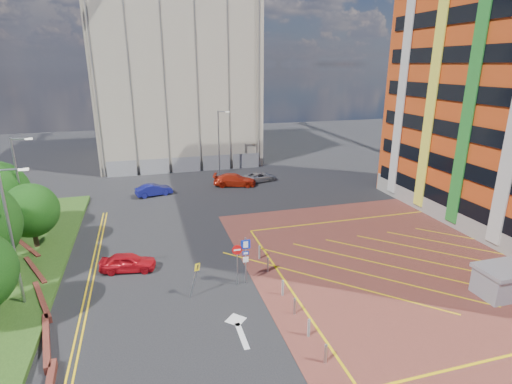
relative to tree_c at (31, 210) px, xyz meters
name	(u,v)px	position (x,y,z in m)	size (l,w,h in m)	color
ground	(242,292)	(13.50, -10.00, -3.19)	(140.00, 140.00, 0.00)	black
forecourt	(434,263)	(27.50, -10.00, -3.18)	(26.00, 26.00, 0.02)	brown
retaining_wall	(38,302)	(1.70, -8.00, -2.99)	(6.06, 20.33, 0.40)	maroon
tree_c	(31,210)	(0.00, 0.00, 0.00)	(4.00, 4.00, 4.90)	#3D2B1C
lamp_left_near	(12,233)	(1.08, -8.00, 1.47)	(1.53, 0.16, 8.00)	#9EA0A8
lamp_left_far	(20,185)	(-0.92, 2.00, 1.47)	(1.53, 0.16, 8.00)	#9EA0A8
lamp_back	(219,140)	(17.58, 18.00, 1.17)	(1.53, 0.16, 8.00)	#9EA0A8
sign_cluster	(242,256)	(13.80, -9.02, -1.24)	(1.17, 0.12, 3.20)	#9EA0A8
warning_sign	(195,276)	(10.72, -9.71, -1.76)	(0.77, 0.42, 2.25)	#9EA0A8
bollard_row	(287,294)	(15.80, -11.67, -2.72)	(0.14, 11.14, 0.90)	#9EA0A8
construction_building	(175,82)	(13.50, 30.00, 7.81)	(21.20, 19.20, 22.00)	#A39986
construction_fence	(194,164)	(14.50, 20.00, -2.19)	(21.60, 0.06, 2.00)	gray
cycle_shelter	(507,282)	(28.93, -14.60, -2.38)	(3.55, 2.00, 1.63)	#9999A0
car_red_left	(128,262)	(6.71, -5.20, -2.57)	(1.48, 3.68, 1.25)	red
car_blue_back	(154,190)	(9.04, 11.13, -2.56)	(1.33, 3.83, 1.26)	navy
car_red_back	(235,180)	(18.16, 12.27, -2.49)	(1.98, 4.86, 1.41)	red
car_silver_back	(260,177)	(21.48, 13.22, -2.63)	(1.86, 4.04, 1.12)	#9C9CA3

